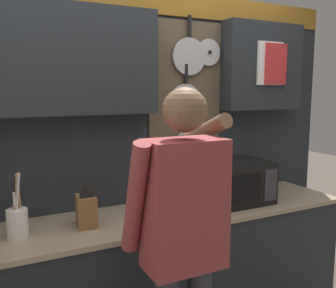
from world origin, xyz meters
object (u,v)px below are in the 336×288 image
utensil_crock (17,220)px  knife_block (86,210)px  microwave (234,182)px  person (183,231)px

utensil_crock → knife_block: bearing=-0.5°
microwave → person: bearing=-141.4°
utensil_crock → person: (0.69, -0.61, 0.03)m
knife_block → utensil_crock: utensil_crock is taller
knife_block → person: (0.31, -0.60, 0.03)m
utensil_crock → person: person is taller
person → knife_block: bearing=117.3°
microwave → utensil_crock: 1.44m
microwave → knife_block: size_ratio=1.76×
microwave → person: person is taller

